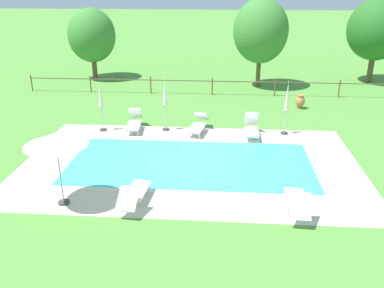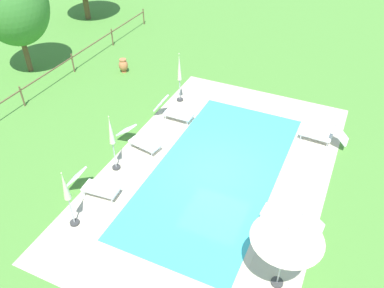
{
  "view_description": "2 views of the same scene",
  "coord_description": "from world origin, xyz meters",
  "px_view_note": "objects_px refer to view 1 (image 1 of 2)",
  "views": [
    {
      "loc": [
        1.17,
        -14.52,
        6.74
      ],
      "look_at": [
        0.02,
        0.5,
        0.6
      ],
      "focal_mm": 38.56,
      "sensor_mm": 36.0,
      "label": 1
    },
    {
      "loc": [
        -10.8,
        -3.88,
        10.25
      ],
      "look_at": [
        -0.08,
        1.01,
        1.05
      ],
      "focal_mm": 37.26,
      "sensor_mm": 36.0,
      "label": 2
    }
  ],
  "objects_px": {
    "terracotta_urn_near_fence": "(300,101)",
    "tree_centre": "(377,30)",
    "tree_west_mid": "(92,35)",
    "patio_umbrella_closed_row_mid_west": "(165,98)",
    "tree_far_west": "(261,31)",
    "sun_lounger_north_near_steps": "(134,122)",
    "patio_umbrella_closed_row_west": "(287,102)",
    "patio_umbrella_open_foreground": "(56,140)",
    "sun_lounger_north_far": "(252,128)",
    "sun_lounger_south_near_corner": "(198,125)",
    "sun_lounger_north_mid": "(135,193)",
    "sun_lounger_north_end": "(297,201)",
    "patio_umbrella_closed_row_centre": "(101,100)"
  },
  "relations": [
    {
      "from": "terracotta_urn_near_fence",
      "to": "tree_centre",
      "type": "xyz_separation_m",
      "value": [
        5.73,
        6.55,
        3.1
      ]
    },
    {
      "from": "tree_west_mid",
      "to": "tree_centre",
      "type": "xyz_separation_m",
      "value": [
        19.03,
        0.36,
        0.52
      ]
    },
    {
      "from": "patio_umbrella_closed_row_mid_west",
      "to": "tree_far_west",
      "type": "distance_m",
      "value": 10.22
    },
    {
      "from": "sun_lounger_north_near_steps",
      "to": "patio_umbrella_closed_row_west",
      "type": "bearing_deg",
      "value": -0.12
    },
    {
      "from": "patio_umbrella_open_foreground",
      "to": "patio_umbrella_closed_row_mid_west",
      "type": "distance_m",
      "value": 7.4
    },
    {
      "from": "sun_lounger_north_far",
      "to": "sun_lounger_south_near_corner",
      "type": "distance_m",
      "value": 2.47
    },
    {
      "from": "patio_umbrella_closed_row_west",
      "to": "patio_umbrella_closed_row_mid_west",
      "type": "relative_size",
      "value": 1.01
    },
    {
      "from": "sun_lounger_north_mid",
      "to": "patio_umbrella_open_foreground",
      "type": "bearing_deg",
      "value": -174.76
    },
    {
      "from": "sun_lounger_north_far",
      "to": "tree_west_mid",
      "type": "bearing_deg",
      "value": 134.29
    },
    {
      "from": "sun_lounger_north_mid",
      "to": "sun_lounger_north_end",
      "type": "xyz_separation_m",
      "value": [
        5.05,
        -0.16,
        0.02
      ]
    },
    {
      "from": "patio_umbrella_closed_row_centre",
      "to": "terracotta_urn_near_fence",
      "type": "distance_m",
      "value": 10.75
    },
    {
      "from": "patio_umbrella_closed_row_mid_west",
      "to": "tree_west_mid",
      "type": "height_order",
      "value": "tree_west_mid"
    },
    {
      "from": "sun_lounger_north_end",
      "to": "patio_umbrella_closed_row_mid_west",
      "type": "bearing_deg",
      "value": 125.67
    },
    {
      "from": "patio_umbrella_closed_row_mid_west",
      "to": "terracotta_urn_near_fence",
      "type": "xyz_separation_m",
      "value": [
        6.88,
        3.98,
        -1.14
      ]
    },
    {
      "from": "sun_lounger_north_mid",
      "to": "patio_umbrella_closed_row_west",
      "type": "xyz_separation_m",
      "value": [
        5.57,
        6.71,
        1.16
      ]
    },
    {
      "from": "patio_umbrella_closed_row_centre",
      "to": "tree_centre",
      "type": "xyz_separation_m",
      "value": [
        15.55,
        10.8,
        2.04
      ]
    },
    {
      "from": "sun_lounger_north_near_steps",
      "to": "sun_lounger_south_near_corner",
      "type": "height_order",
      "value": "sun_lounger_north_near_steps"
    },
    {
      "from": "sun_lounger_north_mid",
      "to": "patio_umbrella_open_foreground",
      "type": "relative_size",
      "value": 0.84
    },
    {
      "from": "patio_umbrella_closed_row_west",
      "to": "sun_lounger_south_near_corner",
      "type": "bearing_deg",
      "value": -178.83
    },
    {
      "from": "sun_lounger_north_mid",
      "to": "tree_west_mid",
      "type": "bearing_deg",
      "value": 110.57
    },
    {
      "from": "terracotta_urn_near_fence",
      "to": "tree_far_west",
      "type": "relative_size",
      "value": 0.14
    },
    {
      "from": "sun_lounger_north_near_steps",
      "to": "patio_umbrella_closed_row_mid_west",
      "type": "relative_size",
      "value": 0.8
    },
    {
      "from": "patio_umbrella_closed_row_west",
      "to": "tree_centre",
      "type": "distance_m",
      "value": 12.91
    },
    {
      "from": "sun_lounger_north_mid",
      "to": "tree_centre",
      "type": "xyz_separation_m",
      "value": [
        12.68,
        17.31,
        3.14
      ]
    },
    {
      "from": "sun_lounger_north_far",
      "to": "patio_umbrella_closed_row_mid_west",
      "type": "distance_m",
      "value": 4.17
    },
    {
      "from": "sun_lounger_north_mid",
      "to": "sun_lounger_north_end",
      "type": "bearing_deg",
      "value": -1.84
    },
    {
      "from": "terracotta_urn_near_fence",
      "to": "tree_far_west",
      "type": "xyz_separation_m",
      "value": [
        -1.97,
        4.76,
        3.15
      ]
    },
    {
      "from": "sun_lounger_north_near_steps",
      "to": "sun_lounger_north_end",
      "type": "height_order",
      "value": "sun_lounger_north_near_steps"
    },
    {
      "from": "sun_lounger_north_far",
      "to": "patio_umbrella_closed_row_west",
      "type": "relative_size",
      "value": 0.74
    },
    {
      "from": "tree_west_mid",
      "to": "sun_lounger_north_near_steps",
      "type": "bearing_deg",
      "value": -64.22
    },
    {
      "from": "sun_lounger_north_near_steps",
      "to": "tree_centre",
      "type": "xyz_separation_m",
      "value": [
        14.09,
        10.59,
        3.12
      ]
    },
    {
      "from": "sun_lounger_north_far",
      "to": "patio_umbrella_closed_row_centre",
      "type": "relative_size",
      "value": 0.8
    },
    {
      "from": "sun_lounger_north_mid",
      "to": "terracotta_urn_near_fence",
      "type": "height_order",
      "value": "sun_lounger_north_mid"
    },
    {
      "from": "sun_lounger_north_mid",
      "to": "terracotta_urn_near_fence",
      "type": "distance_m",
      "value": 12.81
    },
    {
      "from": "patio_umbrella_closed_row_centre",
      "to": "terracotta_urn_near_fence",
      "type": "xyz_separation_m",
      "value": [
        9.82,
        4.25,
        -1.06
      ]
    },
    {
      "from": "sun_lounger_south_near_corner",
      "to": "sun_lounger_north_near_steps",
      "type": "bearing_deg",
      "value": 178.19
    },
    {
      "from": "patio_umbrella_open_foreground",
      "to": "patio_umbrella_closed_row_centre",
      "type": "distance_m",
      "value": 6.78
    },
    {
      "from": "tree_far_west",
      "to": "sun_lounger_north_far",
      "type": "bearing_deg",
      "value": -95.76
    },
    {
      "from": "patio_umbrella_closed_row_west",
      "to": "tree_far_west",
      "type": "relative_size",
      "value": 0.44
    },
    {
      "from": "sun_lounger_north_near_steps",
      "to": "patio_umbrella_closed_row_west",
      "type": "height_order",
      "value": "patio_umbrella_closed_row_west"
    },
    {
      "from": "patio_umbrella_closed_row_mid_west",
      "to": "patio_umbrella_closed_row_centre",
      "type": "xyz_separation_m",
      "value": [
        -2.94,
        -0.27,
        -0.09
      ]
    },
    {
      "from": "patio_umbrella_closed_row_west",
      "to": "sun_lounger_north_end",
      "type": "bearing_deg",
      "value": -94.37
    },
    {
      "from": "sun_lounger_north_far",
      "to": "tree_far_west",
      "type": "height_order",
      "value": "tree_far_west"
    },
    {
      "from": "patio_umbrella_open_foreground",
      "to": "tree_west_mid",
      "type": "distance_m",
      "value": 17.66
    },
    {
      "from": "sun_lounger_north_near_steps",
      "to": "tree_far_west",
      "type": "distance_m",
      "value": 11.33
    },
    {
      "from": "sun_lounger_north_mid",
      "to": "tree_centre",
      "type": "bearing_deg",
      "value": 53.78
    },
    {
      "from": "sun_lounger_north_mid",
      "to": "patio_umbrella_closed_row_centre",
      "type": "relative_size",
      "value": 0.9
    },
    {
      "from": "patio_umbrella_closed_row_mid_west",
      "to": "terracotta_urn_near_fence",
      "type": "relative_size",
      "value": 3.19
    },
    {
      "from": "sun_lounger_north_far",
      "to": "patio_umbrella_closed_row_west",
      "type": "bearing_deg",
      "value": 15.47
    },
    {
      "from": "sun_lounger_south_near_corner",
      "to": "patio_umbrella_closed_row_centre",
      "type": "relative_size",
      "value": 0.91
    }
  ]
}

